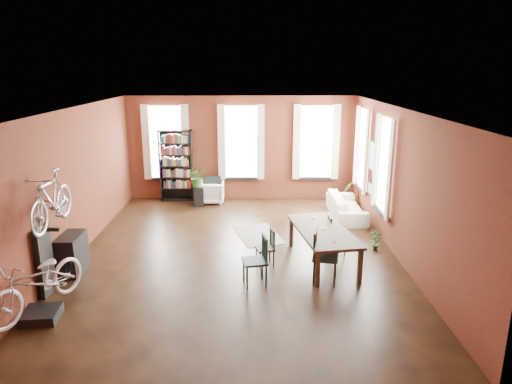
{
  "coord_description": "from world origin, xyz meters",
  "views": [
    {
      "loc": [
        0.36,
        -9.43,
        4.03
      ],
      "look_at": [
        0.43,
        0.6,
        1.27
      ],
      "focal_mm": 32.0,
      "sensor_mm": 36.0,
      "label": 1
    }
  ],
  "objects_px": {
    "plant_stand": "(198,196)",
    "bicycle_floor": "(34,256)",
    "dining_chair_c": "(325,257)",
    "bookshelf": "(176,166)",
    "bike_trainer": "(41,315)",
    "dining_chair_a": "(255,261)",
    "dining_chair_b": "(265,248)",
    "cream_sofa": "(347,203)",
    "console_table": "(72,254)",
    "white_armchair": "(212,191)",
    "dining_table": "(322,246)",
    "dining_chair_d": "(337,234)"
  },
  "relations": [
    {
      "from": "white_armchair",
      "to": "console_table",
      "type": "distance_m",
      "value": 5.46
    },
    {
      "from": "bike_trainer",
      "to": "bicycle_floor",
      "type": "distance_m",
      "value": 1.05
    },
    {
      "from": "bike_trainer",
      "to": "dining_chair_a",
      "type": "bearing_deg",
      "value": 19.18
    },
    {
      "from": "bookshelf",
      "to": "dining_chair_b",
      "type": "bearing_deg",
      "value": -62.01
    },
    {
      "from": "bike_trainer",
      "to": "console_table",
      "type": "bearing_deg",
      "value": 94.46
    },
    {
      "from": "dining_chair_b",
      "to": "plant_stand",
      "type": "distance_m",
      "value": 4.69
    },
    {
      "from": "dining_table",
      "to": "bike_trainer",
      "type": "height_order",
      "value": "dining_table"
    },
    {
      "from": "dining_table",
      "to": "dining_chair_a",
      "type": "xyz_separation_m",
      "value": [
        -1.43,
        -0.99,
        0.11
      ]
    },
    {
      "from": "dining_chair_b",
      "to": "bicycle_floor",
      "type": "height_order",
      "value": "bicycle_floor"
    },
    {
      "from": "dining_chair_a",
      "to": "dining_chair_b",
      "type": "height_order",
      "value": "dining_chair_a"
    },
    {
      "from": "console_table",
      "to": "plant_stand",
      "type": "bearing_deg",
      "value": 66.35
    },
    {
      "from": "dining_chair_a",
      "to": "cream_sofa",
      "type": "relative_size",
      "value": 0.47
    },
    {
      "from": "console_table",
      "to": "white_armchair",
      "type": "bearing_deg",
      "value": 64.07
    },
    {
      "from": "bookshelf",
      "to": "bike_trainer",
      "type": "bearing_deg",
      "value": -99.25
    },
    {
      "from": "dining_chair_c",
      "to": "bicycle_floor",
      "type": "distance_m",
      "value": 5.09
    },
    {
      "from": "dining_chair_a",
      "to": "cream_sofa",
      "type": "xyz_separation_m",
      "value": [
        2.56,
        4.07,
        -0.08
      ]
    },
    {
      "from": "dining_chair_a",
      "to": "white_armchair",
      "type": "xyz_separation_m",
      "value": [
        -1.29,
        5.47,
        -0.13
      ]
    },
    {
      "from": "dining_chair_a",
      "to": "cream_sofa",
      "type": "distance_m",
      "value": 4.81
    },
    {
      "from": "dining_chair_c",
      "to": "bike_trainer",
      "type": "distance_m",
      "value": 5.08
    },
    {
      "from": "dining_chair_c",
      "to": "dining_table",
      "type": "bearing_deg",
      "value": 7.55
    },
    {
      "from": "dining_chair_c",
      "to": "console_table",
      "type": "bearing_deg",
      "value": 97.44
    },
    {
      "from": "cream_sofa",
      "to": "console_table",
      "type": "height_order",
      "value": "cream_sofa"
    },
    {
      "from": "dining_table",
      "to": "bicycle_floor",
      "type": "xyz_separation_m",
      "value": [
        -4.95,
        -2.2,
        0.75
      ]
    },
    {
      "from": "dining_chair_b",
      "to": "console_table",
      "type": "bearing_deg",
      "value": -99.88
    },
    {
      "from": "dining_table",
      "to": "bike_trainer",
      "type": "distance_m",
      "value": 5.44
    },
    {
      "from": "dining_chair_c",
      "to": "bicycle_floor",
      "type": "xyz_separation_m",
      "value": [
        -4.87,
        -1.32,
        0.61
      ]
    },
    {
      "from": "dining_chair_a",
      "to": "bicycle_floor",
      "type": "height_order",
      "value": "bicycle_floor"
    },
    {
      "from": "plant_stand",
      "to": "console_table",
      "type": "bearing_deg",
      "value": -113.65
    },
    {
      "from": "dining_chair_c",
      "to": "bookshelf",
      "type": "xyz_separation_m",
      "value": [
        -3.74,
        5.66,
        0.58
      ]
    },
    {
      "from": "dining_table",
      "to": "dining_chair_c",
      "type": "xyz_separation_m",
      "value": [
        -0.08,
        -0.88,
        0.14
      ]
    },
    {
      "from": "bike_trainer",
      "to": "plant_stand",
      "type": "height_order",
      "value": "plant_stand"
    },
    {
      "from": "bookshelf",
      "to": "dining_table",
      "type": "bearing_deg",
      "value": -51.33
    },
    {
      "from": "bookshelf",
      "to": "cream_sofa",
      "type": "bearing_deg",
      "value": -18.95
    },
    {
      "from": "dining_chair_a",
      "to": "white_armchair",
      "type": "distance_m",
      "value": 5.63
    },
    {
      "from": "cream_sofa",
      "to": "console_table",
      "type": "distance_m",
      "value": 7.15
    },
    {
      "from": "dining_table",
      "to": "dining_chair_b",
      "type": "height_order",
      "value": "dining_chair_b"
    },
    {
      "from": "dining_chair_c",
      "to": "cream_sofa",
      "type": "bearing_deg",
      "value": -4.32
    },
    {
      "from": "dining_chair_a",
      "to": "plant_stand",
      "type": "relative_size",
      "value": 1.68
    },
    {
      "from": "dining_chair_d",
      "to": "bike_trainer",
      "type": "distance_m",
      "value": 6.06
    },
    {
      "from": "dining_chair_c",
      "to": "white_armchair",
      "type": "xyz_separation_m",
      "value": [
        -2.64,
        5.36,
        -0.16
      ]
    },
    {
      "from": "cream_sofa",
      "to": "console_table",
      "type": "bearing_deg",
      "value": 119.33
    },
    {
      "from": "bike_trainer",
      "to": "bookshelf",
      "type": "bearing_deg",
      "value": 80.75
    },
    {
      "from": "bookshelf",
      "to": "dining_chair_c",
      "type": "bearing_deg",
      "value": -56.5
    },
    {
      "from": "dining_chair_a",
      "to": "console_table",
      "type": "relative_size",
      "value": 1.22
    },
    {
      "from": "plant_stand",
      "to": "bicycle_floor",
      "type": "xyz_separation_m",
      "value": [
        -1.86,
        -6.36,
        0.84
      ]
    },
    {
      "from": "bike_trainer",
      "to": "cream_sofa",
      "type": "bearing_deg",
      "value": 41.01
    },
    {
      "from": "dining_table",
      "to": "bookshelf",
      "type": "relative_size",
      "value": 1.0
    },
    {
      "from": "dining_chair_c",
      "to": "bookshelf",
      "type": "bearing_deg",
      "value": 46.13
    },
    {
      "from": "dining_chair_a",
      "to": "bookshelf",
      "type": "xyz_separation_m",
      "value": [
        -2.39,
        5.77,
        0.61
      ]
    },
    {
      "from": "bookshelf",
      "to": "plant_stand",
      "type": "xyz_separation_m",
      "value": [
        0.73,
        -0.62,
        -0.81
      ]
    }
  ]
}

